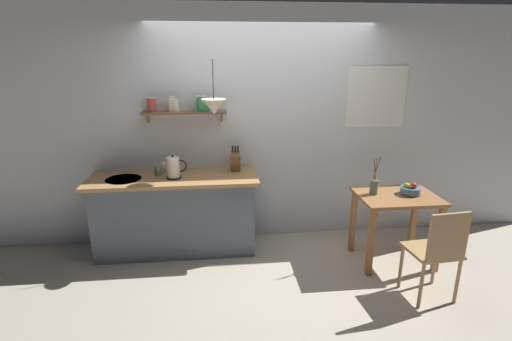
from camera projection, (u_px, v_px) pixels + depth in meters
ground_plane at (267, 259)px, 4.22m from camera, size 14.00×14.00×0.00m
back_wall at (278, 127)px, 4.46m from camera, size 6.80×0.11×2.70m
kitchen_counter at (176, 213)px, 4.29m from camera, size 1.83×0.63×0.89m
wall_shelf at (182, 108)px, 4.13m from camera, size 0.91×0.20×0.30m
dining_table at (396, 209)px, 4.02m from camera, size 0.82×0.61×0.76m
dining_chair_near at (438, 249)px, 3.37m from camera, size 0.45×0.42×0.91m
fruit_bowl at (411, 189)px, 3.99m from camera, size 0.20×0.20×0.14m
twig_vase at (374, 186)px, 3.98m from camera, size 0.09×0.08×0.42m
electric_kettle at (174, 168)px, 4.06m from camera, size 0.25×0.16×0.26m
knife_block at (235, 161)px, 4.32m from camera, size 0.11×0.18×0.30m
coffee_mug_by_sink at (158, 171)px, 4.19m from camera, size 0.12×0.08×0.10m
pendant_lamp at (214, 106)px, 3.88m from camera, size 0.26×0.26×0.54m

